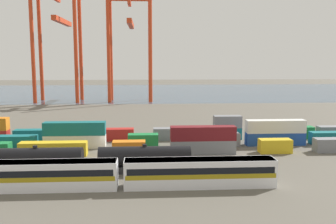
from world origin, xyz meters
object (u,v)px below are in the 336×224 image
object	(u,v)px
shipping_container_13	(143,140)
shipping_container_7	(275,146)
passenger_train	(40,174)
gantry_crane_central	(130,35)
shipping_container_25	(286,132)
gantry_crane_west	(58,32)
freight_tank_row	(36,161)
shipping_container_15	(275,139)
shipping_container_14	(210,140)
shipping_container_3	(53,149)

from	to	relation	value
shipping_container_13	shipping_container_7	bearing A→B (deg)	-14.34
passenger_train	gantry_crane_central	distance (m)	114.80
shipping_container_25	gantry_crane_west	xyz separation A→B (m)	(-67.10, 80.66, 27.25)
passenger_train	gantry_crane_west	size ratio (longest dim) A/B	1.36
passenger_train	freight_tank_row	world-z (taller)	freight_tank_row
shipping_container_15	freight_tank_row	bearing A→B (deg)	-158.36
gantry_crane_west	shipping_container_15	bearing A→B (deg)	-54.38
shipping_container_13	gantry_crane_central	bearing A→B (deg)	93.71
shipping_container_7	shipping_container_13	bearing A→B (deg)	165.66
shipping_container_15	passenger_train	bearing A→B (deg)	-149.07
shipping_container_7	shipping_container_14	distance (m)	13.00
gantry_crane_central	shipping_container_3	bearing A→B (deg)	-96.50
freight_tank_row	shipping_container_3	xyz separation A→B (m)	(0.08, 10.88, -0.81)
shipping_container_14	shipping_container_3	bearing A→B (deg)	-167.97
shipping_container_15	gantry_crane_west	xyz separation A→B (m)	(-62.35, 87.02, 27.25)
shipping_container_13	shipping_container_15	xyz separation A→B (m)	(27.08, 0.00, 0.00)
freight_tank_row	shipping_container_15	bearing A→B (deg)	21.64
gantry_crane_central	shipping_container_14	bearing A→B (deg)	-77.57
shipping_container_25	gantry_crane_west	world-z (taller)	gantry_crane_west
shipping_container_3	gantry_crane_west	xyz separation A→B (m)	(-18.96, 93.38, 27.25)
passenger_train	freight_tank_row	distance (m)	7.70
shipping_container_3	gantry_crane_west	world-z (taller)	gantry_crane_west
shipping_container_15	gantry_crane_west	bearing A→B (deg)	125.62
shipping_container_7	shipping_container_25	bearing A→B (deg)	61.35
freight_tank_row	shipping_container_14	xyz separation A→B (m)	(29.93, 17.25, -0.81)
gantry_crane_central	gantry_crane_west	bearing A→B (deg)	-179.80
shipping_container_25	gantry_crane_west	distance (m)	108.40
shipping_container_7	shipping_container_14	world-z (taller)	same
shipping_container_25	shipping_container_3	bearing A→B (deg)	-165.19
shipping_container_7	shipping_container_25	size ratio (longest dim) A/B	0.50
passenger_train	shipping_container_14	distance (m)	36.76
shipping_container_15	gantry_crane_central	world-z (taller)	gantry_crane_central
shipping_container_13	gantry_crane_central	world-z (taller)	gantry_crane_central
passenger_train	shipping_container_14	size ratio (longest dim) A/B	5.33
passenger_train	shipping_container_13	distance (m)	28.16
shipping_container_25	shipping_container_15	bearing A→B (deg)	-126.73
gantry_crane_central	shipping_container_7	bearing A→B (deg)	-71.91
passenger_train	shipping_container_25	xyz separation A→B (m)	(45.67, 30.88, -0.84)
shipping_container_25	gantry_crane_central	distance (m)	92.85
shipping_container_14	shipping_container_7	bearing A→B (deg)	-29.29
freight_tank_row	shipping_container_13	world-z (taller)	freight_tank_row
shipping_container_15	shipping_container_13	bearing A→B (deg)	180.00
shipping_container_13	gantry_crane_west	xyz separation A→B (m)	(-35.27, 87.02, 27.25)
shipping_container_7	shipping_container_15	world-z (taller)	same
shipping_container_14	shipping_container_25	bearing A→B (deg)	19.18
shipping_container_14	gantry_crane_central	distance (m)	93.02
shipping_container_3	shipping_container_15	bearing A→B (deg)	8.34
gantry_crane_west	gantry_crane_central	size ratio (longest dim) A/B	1.04
passenger_train	shipping_container_7	bearing A→B (deg)	25.12
shipping_container_7	gantry_crane_central	bearing A→B (deg)	108.09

